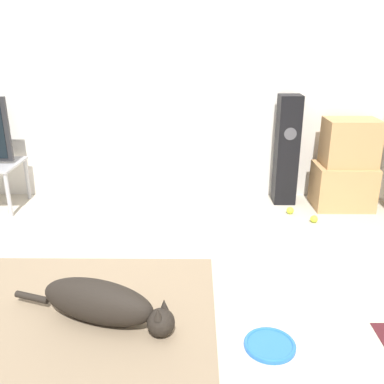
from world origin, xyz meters
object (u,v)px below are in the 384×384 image
object	(u,v)px
frisbee	(270,345)
cardboard_box_upper	(350,142)
cardboard_box_lower	(343,186)
dog	(103,303)
tennis_ball_by_boxes	(314,219)
floor_speaker	(287,150)
tennis_ball_near_speaker	(290,210)

from	to	relation	value
frisbee	cardboard_box_upper	xyz separation A→B (m)	(1.02, 2.01, 0.62)
frisbee	cardboard_box_lower	distance (m)	2.24
dog	tennis_ball_by_boxes	xyz separation A→B (m)	(1.57, 1.42, -0.10)
dog	frisbee	size ratio (longest dim) A/B	3.61
cardboard_box_lower	cardboard_box_upper	xyz separation A→B (m)	(0.02, 0.01, 0.42)
dog	cardboard_box_upper	size ratio (longest dim) A/B	2.11
floor_speaker	tennis_ball_near_speaker	size ratio (longest dim) A/B	15.86
frisbee	cardboard_box_lower	world-z (taller)	cardboard_box_lower
floor_speaker	tennis_ball_by_boxes	distance (m)	0.73
dog	tennis_ball_by_boxes	distance (m)	2.12
cardboard_box_upper	floor_speaker	xyz separation A→B (m)	(-0.55, 0.11, -0.11)
cardboard_box_upper	floor_speaker	distance (m)	0.57
dog	floor_speaker	world-z (taller)	floor_speaker
cardboard_box_upper	tennis_ball_near_speaker	bearing A→B (deg)	-159.93
floor_speaker	tennis_ball_by_boxes	world-z (taller)	floor_speaker
frisbee	tennis_ball_near_speaker	size ratio (longest dim) A/B	4.17
tennis_ball_by_boxes	frisbee	bearing A→B (deg)	-111.94
frisbee	dog	bearing A→B (deg)	168.32
tennis_ball_near_speaker	cardboard_box_lower	bearing A→B (deg)	19.80
dog	frisbee	distance (m)	0.95
cardboard_box_lower	tennis_ball_by_boxes	bearing A→B (deg)	-132.76
frisbee	floor_speaker	distance (m)	2.23
tennis_ball_by_boxes	tennis_ball_near_speaker	xyz separation A→B (m)	(-0.17, 0.19, 0.00)
tennis_ball_by_boxes	cardboard_box_upper	bearing A→B (deg)	46.46
cardboard_box_lower	tennis_ball_near_speaker	distance (m)	0.58
frisbee	cardboard_box_lower	bearing A→B (deg)	63.30
dog	cardboard_box_upper	bearing A→B (deg)	43.01
floor_speaker	tennis_ball_near_speaker	xyz separation A→B (m)	(0.01, -0.31, -0.49)
dog	cardboard_box_lower	bearing A→B (deg)	43.14
frisbee	cardboard_box_upper	bearing A→B (deg)	62.98
cardboard_box_upper	tennis_ball_near_speaker	world-z (taller)	cardboard_box_upper
tennis_ball_by_boxes	dog	bearing A→B (deg)	-137.87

